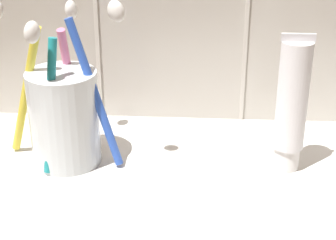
{
  "coord_description": "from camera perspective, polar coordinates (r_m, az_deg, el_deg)",
  "views": [
    {
      "loc": [
        -3.47,
        -47.0,
        32.81
      ],
      "look_at": [
        -6.6,
        2.84,
        9.33
      ],
      "focal_mm": 60.0,
      "sensor_mm": 36.0,
      "label": 1
    }
  ],
  "objects": [
    {
      "name": "toothbrush_cup",
      "position": [
        0.61,
        -10.53,
        0.66
      ],
      "size": [
        15.64,
        11.6,
        18.61
      ],
      "color": "silver",
      "rests_on": "sink_counter"
    },
    {
      "name": "sink_counter",
      "position": [
        0.57,
        6.55,
        -9.03
      ],
      "size": [
        72.82,
        39.48,
        2.0
      ],
      "primitive_type": "cube",
      "color": "silver",
      "rests_on": "ground"
    },
    {
      "name": "toothpaste_tube",
      "position": [
        0.6,
        12.46,
        1.57
      ],
      "size": [
        3.41,
        3.25,
        15.1
      ],
      "color": "white",
      "rests_on": "sink_counter"
    }
  ]
}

